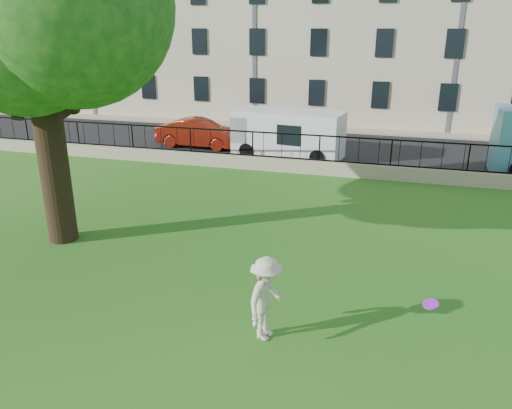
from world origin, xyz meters
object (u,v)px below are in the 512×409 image
(frisbee, at_px, (431,304))
(man, at_px, (266,299))
(red_sedan, at_px, (199,133))
(white_van, at_px, (288,134))

(frisbee, bearing_deg, man, 169.21)
(man, xyz_separation_m, frisbee, (3.06, -0.58, 0.71))
(frisbee, relative_size, red_sedan, 0.06)
(red_sedan, bearing_deg, white_van, -95.22)
(frisbee, bearing_deg, white_van, 110.83)
(frisbee, distance_m, white_van, 16.88)
(man, distance_m, frisbee, 3.20)
(man, xyz_separation_m, white_van, (-2.94, 15.18, 0.22))
(man, bearing_deg, red_sedan, 38.58)
(white_van, bearing_deg, man, -71.93)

